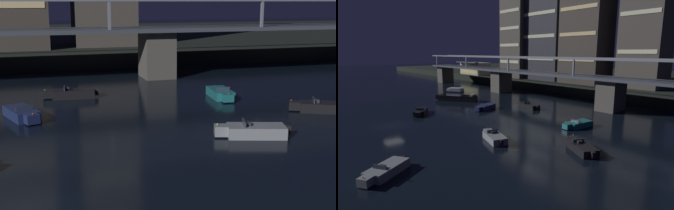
% 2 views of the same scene
% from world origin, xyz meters
% --- Properties ---
extents(ground_plane, '(400.00, 400.00, 0.00)m').
position_xyz_m(ground_plane, '(0.00, 0.00, 0.00)').
color(ground_plane, black).
extents(far_riverbank, '(240.00, 80.00, 2.20)m').
position_xyz_m(far_riverbank, '(0.00, 81.15, 1.10)').
color(far_riverbank, black).
rests_on(far_riverbank, ground).
extents(river_bridge, '(98.36, 6.40, 9.38)m').
position_xyz_m(river_bridge, '(-0.00, 33.14, 4.32)').
color(river_bridge, '#4C4944').
rests_on(river_bridge, ground).
extents(speedboat_mid_left, '(5.15, 2.90, 1.16)m').
position_xyz_m(speedboat_mid_left, '(14.91, 7.04, 0.41)').
color(speedboat_mid_left, gray).
rests_on(speedboat_mid_left, ground).
extents(speedboat_mid_center, '(2.98, 5.13, 1.16)m').
position_xyz_m(speedboat_mid_center, '(-0.21, 16.76, 0.41)').
color(speedboat_mid_center, '#19234C').
rests_on(speedboat_mid_center, ground).
extents(speedboat_mid_right, '(2.25, 5.23, 1.16)m').
position_xyz_m(speedboat_mid_right, '(17.97, 19.66, 0.41)').
color(speedboat_mid_right, '#196066').
rests_on(speedboat_mid_right, ground).
extents(speedboat_far_left, '(5.23, 2.20, 1.16)m').
position_xyz_m(speedboat_far_left, '(4.26, 23.73, 0.41)').
color(speedboat_far_left, black).
rests_on(speedboat_far_left, ground).
extents(speedboat_far_center, '(4.91, 3.46, 1.16)m').
position_xyz_m(speedboat_far_center, '(23.73, 11.92, 0.41)').
color(speedboat_far_center, black).
rests_on(speedboat_far_center, ground).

